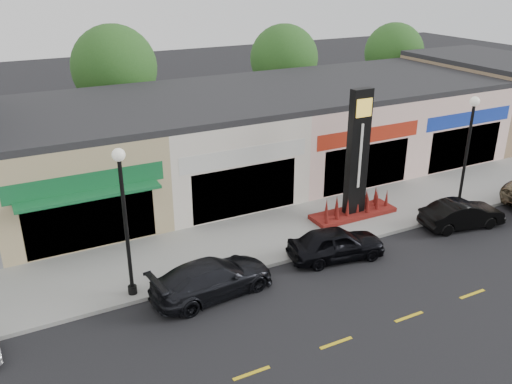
% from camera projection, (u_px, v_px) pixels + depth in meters
% --- Properties ---
extents(ground, '(120.00, 120.00, 0.00)m').
position_uv_depth(ground, '(355.00, 275.00, 20.85)').
color(ground, black).
rests_on(ground, ground).
extents(sidewalk, '(52.00, 4.30, 0.15)m').
position_uv_depth(sidewalk, '(297.00, 228.00, 24.38)').
color(sidewalk, gray).
rests_on(sidewalk, ground).
extents(curb, '(52.00, 0.20, 0.15)m').
position_uv_depth(curb, '(325.00, 250.00, 22.54)').
color(curb, gray).
rests_on(curb, ground).
extents(shop_beige, '(7.00, 10.85, 4.80)m').
position_uv_depth(shop_beige, '(67.00, 162.00, 25.71)').
color(shop_beige, tan).
rests_on(shop_beige, ground).
extents(shop_cream, '(7.00, 10.01, 4.80)m').
position_uv_depth(shop_cream, '(204.00, 141.00, 28.67)').
color(shop_cream, silver).
rests_on(shop_cream, ground).
extents(shop_pink_w, '(7.00, 10.01, 4.80)m').
position_uv_depth(shop_pink_w, '(315.00, 125.00, 31.63)').
color(shop_pink_w, beige).
rests_on(shop_pink_w, ground).
extents(shop_pink_e, '(7.00, 10.01, 4.80)m').
position_uv_depth(shop_pink_e, '(407.00, 111.00, 34.59)').
color(shop_pink_e, beige).
rests_on(shop_pink_e, ground).
extents(shop_tan, '(7.00, 10.01, 5.30)m').
position_uv_depth(shop_tan, '(485.00, 96.00, 37.46)').
color(shop_tan, '#997959').
rests_on(shop_tan, ground).
extents(tree_rear_west, '(5.20, 5.20, 7.83)m').
position_uv_depth(tree_rear_west, '(114.00, 68.00, 33.09)').
color(tree_rear_west, '#382619').
rests_on(tree_rear_west, ground).
extents(tree_rear_mid, '(4.80, 4.80, 7.29)m').
position_uv_depth(tree_rear_mid, '(284.00, 59.00, 38.30)').
color(tree_rear_mid, '#382619').
rests_on(tree_rear_mid, ground).
extents(tree_rear_east, '(4.60, 4.60, 6.94)m').
position_uv_depth(tree_rear_east, '(394.00, 53.00, 42.62)').
color(tree_rear_east, '#382619').
rests_on(tree_rear_east, ground).
extents(lamp_west_near, '(0.44, 0.44, 5.47)m').
position_uv_depth(lamp_west_near, '(124.00, 209.00, 18.16)').
color(lamp_west_near, black).
rests_on(lamp_west_near, sidewalk).
extents(lamp_east_near, '(0.44, 0.44, 5.47)m').
position_uv_depth(lamp_east_near, '(468.00, 143.00, 24.93)').
color(lamp_east_near, black).
rests_on(lamp_east_near, sidewalk).
extents(pylon_sign, '(4.20, 1.30, 6.00)m').
position_uv_depth(pylon_sign, '(356.00, 173.00, 24.67)').
color(pylon_sign, maroon).
rests_on(pylon_sign, sidewalk).
extents(car_dark_sedan, '(2.39, 4.78, 1.33)m').
position_uv_depth(car_dark_sedan, '(212.00, 278.00, 19.42)').
color(car_dark_sedan, black).
rests_on(car_dark_sedan, ground).
extents(car_black_sedan, '(2.21, 4.15, 1.34)m').
position_uv_depth(car_black_sedan, '(336.00, 243.00, 21.81)').
color(car_black_sedan, black).
rests_on(car_black_sedan, ground).
extents(car_black_conv, '(1.95, 4.00, 1.26)m').
position_uv_depth(car_black_conv, '(462.00, 214.00, 24.45)').
color(car_black_conv, black).
rests_on(car_black_conv, ground).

